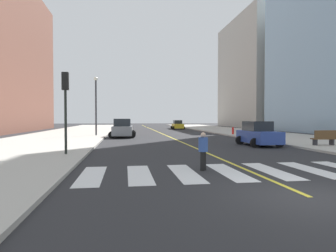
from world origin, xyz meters
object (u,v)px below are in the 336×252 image
pedestrian_crossing (203,149)px  street_lamp (96,101)px  park_bench (324,138)px  car_blue_third (258,134)px  car_gray_nearest (123,129)px  traffic_light_far_corner (65,96)px  fire_hydrant (233,131)px  car_yellow_second (178,125)px

pedestrian_crossing → street_lamp: 24.68m
park_bench → pedestrian_crossing: size_ratio=1.14×
park_bench → street_lamp: bearing=49.7°
car_blue_third → pedestrian_crossing: 12.32m
street_lamp → park_bench: bearing=-40.7°
car_gray_nearest → street_lamp: size_ratio=0.70×
car_gray_nearest → traffic_light_far_corner: traffic_light_far_corner is taller
park_bench → fire_hydrant: 15.26m
car_yellow_second → fire_hydrant: car_yellow_second is taller
car_yellow_second → park_bench: bearing=98.1°
fire_hydrant → car_yellow_second: bearing=99.4°
traffic_light_far_corner → street_lamp: bearing=90.2°
fire_hydrant → pedestrian_crossing: bearing=-113.4°
car_gray_nearest → car_yellow_second: 24.31m
pedestrian_crossing → street_lamp: bearing=53.6°
car_blue_third → fire_hydrant: bearing=-104.1°
pedestrian_crossing → fire_hydrant: pedestrian_crossing is taller
car_yellow_second → car_blue_third: 33.47m
traffic_light_far_corner → pedestrian_crossing: 8.82m
car_yellow_second → pedestrian_crossing: bearing=81.8°
fire_hydrant → car_gray_nearest: bearing=-172.2°
car_gray_nearest → street_lamp: 4.96m
car_blue_third → traffic_light_far_corner: (-13.69, -4.63, 2.49)m
car_yellow_second → pedestrian_crossing: (-6.73, -43.48, 0.06)m
fire_hydrant → street_lamp: size_ratio=0.13×
fire_hydrant → street_lamp: (-16.66, 0.28, 3.63)m
car_gray_nearest → pedestrian_crossing: car_gray_nearest is taller
park_bench → pedestrian_crossing: pedestrian_crossing is taller
traffic_light_far_corner → fire_hydrant: 24.57m
car_yellow_second → street_lamp: size_ratio=0.57×
car_yellow_second → traffic_light_far_corner: bearing=71.4°
park_bench → traffic_light_far_corner: bearing=99.0°
car_yellow_second → fire_hydrant: (3.35, -20.21, -0.23)m
car_blue_third → park_bench: bearing=153.8°
car_gray_nearest → park_bench: 20.00m
park_bench → pedestrian_crossing: 13.99m
car_yellow_second → fire_hydrant: size_ratio=4.37×
car_yellow_second → pedestrian_crossing: car_yellow_second is taller
traffic_light_far_corner → street_lamp: 18.19m
car_yellow_second → street_lamp: street_lamp is taller
traffic_light_far_corner → park_bench: bearing=8.5°
car_yellow_second → car_blue_third: (0.44, -33.47, 0.09)m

